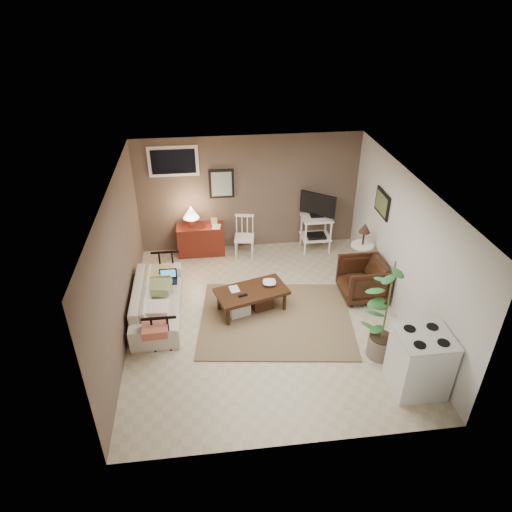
{
  "coord_description": "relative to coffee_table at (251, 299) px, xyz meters",
  "views": [
    {
      "loc": [
        -0.9,
        -6.02,
        4.91
      ],
      "look_at": [
        -0.12,
        0.35,
        1.02
      ],
      "focal_mm": 32.0,
      "sensor_mm": 36.0,
      "label": 1
    }
  ],
  "objects": [
    {
      "name": "spindle_chair",
      "position": [
        0.07,
        1.88,
        0.15
      ],
      "size": [
        0.44,
        0.44,
        0.86
      ],
      "color": "white",
      "rests_on": "floor"
    },
    {
      "name": "coffee_table",
      "position": [
        0.0,
        0.0,
        0.0
      ],
      "size": [
        1.32,
        0.93,
        0.45
      ],
      "color": "#351A0E",
      "rests_on": "floor"
    },
    {
      "name": "stove",
      "position": [
        2.08,
        -1.99,
        0.21
      ],
      "size": [
        0.72,
        0.67,
        0.94
      ],
      "color": "silver",
      "rests_on": "floor"
    },
    {
      "name": "floor",
      "position": [
        0.22,
        -0.23,
        -0.25
      ],
      "size": [
        5.0,
        5.0,
        0.0
      ],
      "primitive_type": "plane",
      "color": "#C1B293",
      "rests_on": "ground"
    },
    {
      "name": "armchair",
      "position": [
        2.02,
        0.19,
        0.14
      ],
      "size": [
        0.72,
        0.77,
        0.78
      ],
      "primitive_type": "imported",
      "rotation": [
        0.0,
        0.0,
        -1.55
      ],
      "color": "black",
      "rests_on": "floor"
    },
    {
      "name": "art_back",
      "position": [
        -0.33,
        2.25,
        1.2
      ],
      "size": [
        0.5,
        0.03,
        0.6
      ],
      "primitive_type": "cube",
      "color": "black"
    },
    {
      "name": "rug",
      "position": [
        0.38,
        -0.3,
        -0.24
      ],
      "size": [
        2.75,
        2.32,
        0.02
      ],
      "primitive_type": "cube",
      "rotation": [
        0.0,
        0.0,
        -0.13
      ],
      "color": "olive",
      "rests_on": "floor"
    },
    {
      "name": "tv_stand",
      "position": [
        1.57,
        1.92,
        0.42
      ],
      "size": [
        0.64,
        0.51,
        1.27
      ],
      "color": "white",
      "rests_on": "floor"
    },
    {
      "name": "bowl",
      "position": [
        0.33,
        0.13,
        0.29
      ],
      "size": [
        0.23,
        0.08,
        0.23
      ],
      "primitive_type": "imported",
      "rotation": [
        0.0,
        0.0,
        -0.09
      ],
      "color": "#351A0E",
      "rests_on": "coffee_table"
    },
    {
      "name": "sofa",
      "position": [
        -1.58,
        0.12,
        0.13
      ],
      "size": [
        0.57,
        1.96,
        0.77
      ],
      "primitive_type": "imported",
      "rotation": [
        0.0,
        0.0,
        1.57
      ],
      "color": "beige",
      "rests_on": "floor"
    },
    {
      "name": "book_table",
      "position": [
        -0.36,
        0.04,
        0.28
      ],
      "size": [
        0.15,
        0.04,
        0.21
      ],
      "primitive_type": "imported",
      "rotation": [
        0.0,
        0.0,
        0.18
      ],
      "color": "#351A0E",
      "rests_on": "coffee_table"
    },
    {
      "name": "sofa_end_rails",
      "position": [
        -1.47,
        0.12,
        0.08
      ],
      "size": [
        0.53,
        1.96,
        0.66
      ],
      "primitive_type": null,
      "color": "black",
      "rests_on": "floor"
    },
    {
      "name": "red_console",
      "position": [
        -0.83,
        2.06,
        0.13
      ],
      "size": [
        0.96,
        0.42,
        1.1
      ],
      "color": "maroon",
      "rests_on": "floor"
    },
    {
      "name": "potted_plant",
      "position": [
        1.81,
        -1.33,
        0.66
      ],
      "size": [
        0.43,
        0.43,
        1.71
      ],
      "color": "gray",
      "rests_on": "floor"
    },
    {
      "name": "side_table",
      "position": [
        2.19,
        0.85,
        0.45
      ],
      "size": [
        0.42,
        0.42,
        1.13
      ],
      "color": "white",
      "rests_on": "floor"
    },
    {
      "name": "book_console",
      "position": [
        -0.57,
        1.97,
        0.5
      ],
      "size": [
        0.17,
        0.05,
        0.23
      ],
      "primitive_type": "imported",
      "rotation": [
        0.0,
        0.0,
        -0.18
      ],
      "color": "#351A0E",
      "rests_on": "red_console"
    },
    {
      "name": "laptop",
      "position": [
        -1.39,
        0.46,
        0.24
      ],
      "size": [
        0.3,
        0.22,
        0.21
      ],
      "color": "black",
      "rests_on": "sofa"
    },
    {
      "name": "sofa_pillows",
      "position": [
        -1.54,
        -0.11,
        0.22
      ],
      "size": [
        0.38,
        1.86,
        0.13
      ],
      "primitive_type": null,
      "color": "#F6DFCB",
      "rests_on": "sofa"
    },
    {
      "name": "window",
      "position": [
        -1.23,
        2.25,
        1.7
      ],
      "size": [
        0.96,
        0.03,
        0.6
      ],
      "primitive_type": "cube",
      "color": "white"
    },
    {
      "name": "art_right",
      "position": [
        2.44,
        0.82,
        1.27
      ],
      "size": [
        0.03,
        0.6,
        0.45
      ],
      "primitive_type": "cube",
      "color": "black"
    }
  ]
}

